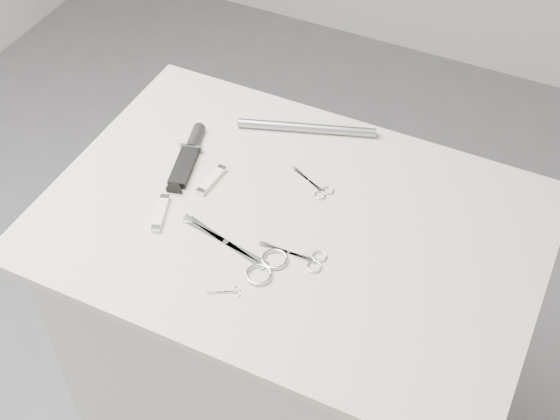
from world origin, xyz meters
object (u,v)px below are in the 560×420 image
at_px(plinth, 289,352).
at_px(sheathed_knife, 189,154).
at_px(embroidery_scissors_a, 305,258).
at_px(pocket_knife_a, 212,180).
at_px(embroidery_scissors_b, 317,187).
at_px(tiny_scissors, 229,292).
at_px(pocket_knife_b, 161,213).
at_px(large_shears, 252,258).
at_px(metal_rail, 306,128).

xyz_separation_m(plinth, sheathed_knife, (-0.28, 0.08, 0.48)).
bearing_deg(embroidery_scissors_a, sheathed_knife, 153.41).
xyz_separation_m(embroidery_scissors_a, pocket_knife_a, (-0.26, 0.11, 0.00)).
xyz_separation_m(embroidery_scissors_b, pocket_knife_a, (-0.21, -0.08, 0.00)).
xyz_separation_m(sheathed_knife, pocket_knife_a, (0.08, -0.05, -0.00)).
relative_size(embroidery_scissors_b, sheathed_knife, 0.56).
xyz_separation_m(plinth, embroidery_scissors_a, (0.07, -0.08, 0.47)).
bearing_deg(tiny_scissors, pocket_knife_a, 97.04).
xyz_separation_m(sheathed_knife, pocket_knife_b, (0.04, -0.18, -0.00)).
bearing_deg(large_shears, plinth, 90.77).
bearing_deg(embroidery_scissors_a, pocket_knife_a, 155.67).
height_order(tiny_scissors, metal_rail, metal_rail).
relative_size(sheathed_knife, pocket_knife_b, 1.95).
bearing_deg(pocket_knife_a, pocket_knife_b, 164.13).
bearing_deg(sheathed_knife, embroidery_scissors_b, -98.88).
xyz_separation_m(embroidery_scissors_b, tiny_scissors, (-0.03, -0.32, -0.00)).
distance_m(large_shears, pocket_knife_a, 0.23).
distance_m(tiny_scissors, metal_rail, 0.48).
bearing_deg(plinth, pocket_knife_b, -157.74).
height_order(plinth, metal_rail, metal_rail).
height_order(embroidery_scissors_b, pocket_knife_b, pocket_knife_b).
relative_size(pocket_knife_a, metal_rail, 0.30).
height_order(plinth, tiny_scissors, tiny_scissors).
relative_size(embroidery_scissors_b, metal_rail, 0.35).
distance_m(embroidery_scissors_a, tiny_scissors, 0.16).
xyz_separation_m(embroidery_scissors_a, metal_rail, (-0.15, 0.34, 0.01)).
distance_m(sheathed_knife, metal_rail, 0.27).
relative_size(plinth, embroidery_scissors_a, 6.79).
xyz_separation_m(plinth, pocket_knife_b, (-0.24, -0.10, 0.48)).
distance_m(pocket_knife_a, metal_rail, 0.26).
height_order(pocket_knife_b, metal_rail, metal_rail).
xyz_separation_m(large_shears, pocket_knife_b, (-0.22, 0.02, 0.00)).
height_order(sheathed_knife, pocket_knife_a, sheathed_knife).
distance_m(embroidery_scissors_b, pocket_knife_a, 0.22).
height_order(tiny_scissors, pocket_knife_a, pocket_knife_a).
height_order(embroidery_scissors_a, pocket_knife_a, pocket_knife_a).
bearing_deg(plinth, tiny_scissors, -97.05).
bearing_deg(embroidery_scissors_a, pocket_knife_b, -178.43).
distance_m(embroidery_scissors_b, tiny_scissors, 0.32).
height_order(pocket_knife_a, metal_rail, metal_rail).
bearing_deg(embroidery_scissors_b, tiny_scissors, -71.09).
relative_size(pocket_knife_a, pocket_knife_b, 0.94).
distance_m(large_shears, sheathed_knife, 0.33).
bearing_deg(pocket_knife_a, plinth, -94.08).
bearing_deg(pocket_knife_b, embroidery_scissors_a, -105.73).
xyz_separation_m(large_shears, embroidery_scissors_b, (0.03, 0.23, -0.00)).
height_order(large_shears, tiny_scissors, large_shears).
bearing_deg(pocket_knife_b, plinth, -87.31).
bearing_deg(sheathed_knife, pocket_knife_a, -135.75).
xyz_separation_m(sheathed_knife, metal_rail, (0.20, 0.19, 0.00)).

